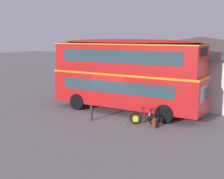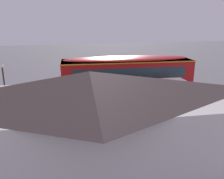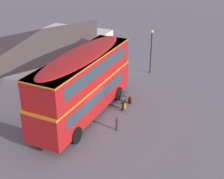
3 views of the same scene
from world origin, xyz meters
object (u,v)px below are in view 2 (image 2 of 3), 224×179
at_px(backpack_on_ground, 86,104).
at_px(kerb_bollard, 127,98).
at_px(water_bottle_green_metal, 104,103).
at_px(street_lamp, 4,84).
at_px(touring_bicycle, 96,104).
at_px(double_decker_bus, 127,84).

relative_size(backpack_on_ground, kerb_bollard, 0.59).
height_order(backpack_on_ground, water_bottle_green_metal, backpack_on_ground).
distance_m(backpack_on_ground, street_lamp, 6.83).
bearing_deg(kerb_bollard, backpack_on_ground, 4.74).
distance_m(touring_bicycle, backpack_on_ground, 0.81).
bearing_deg(kerb_bollard, double_decker_bus, 70.64).
bearing_deg(touring_bicycle, water_bottle_green_metal, -142.26).
relative_size(double_decker_bus, backpack_on_ground, 18.10).
bearing_deg(double_decker_bus, backpack_on_ground, -41.35).
xyz_separation_m(backpack_on_ground, kerb_bollard, (-3.87, -0.32, 0.21)).
relative_size(backpack_on_ground, street_lamp, 0.14).
bearing_deg(street_lamp, backpack_on_ground, -178.59).
distance_m(double_decker_bus, touring_bicycle, 3.83).
bearing_deg(touring_bicycle, backpack_on_ground, -19.38).
relative_size(touring_bicycle, street_lamp, 0.41).
bearing_deg(street_lamp, kerb_bollard, -177.34).
height_order(touring_bicycle, street_lamp, street_lamp).
relative_size(touring_bicycle, water_bottle_green_metal, 6.80).
bearing_deg(double_decker_bus, water_bottle_green_metal, -67.64).
distance_m(touring_bicycle, street_lamp, 7.53).
height_order(double_decker_bus, street_lamp, double_decker_bus).
xyz_separation_m(touring_bicycle, kerb_bollard, (-3.11, -0.59, 0.13)).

